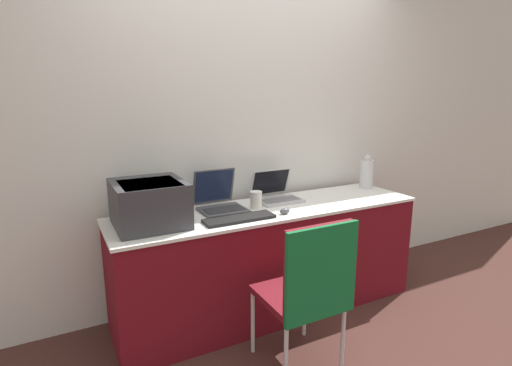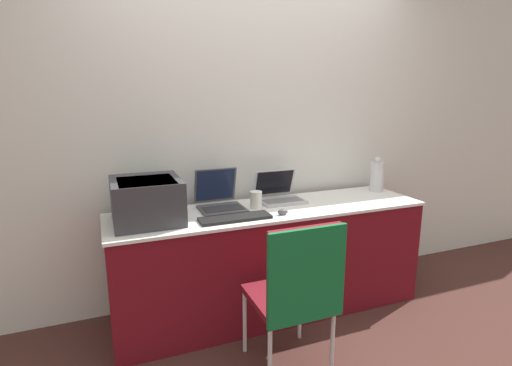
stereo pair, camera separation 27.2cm
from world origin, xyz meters
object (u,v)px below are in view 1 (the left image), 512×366
laptop_left (220,201)px  chair (310,283)px  printer (149,202)px  metal_pitcher (367,173)px  external_keyboard (239,219)px  laptop_right (276,194)px  coffee_cup (256,200)px  mouse (285,211)px

laptop_left → chair: size_ratio=0.36×
printer → metal_pitcher: size_ratio=1.54×
metal_pitcher → chair: size_ratio=0.31×
laptop_left → chair: 0.89m
external_keyboard → chair: chair is taller
chair → laptop_right: bearing=71.6°
printer → chair: bearing=-46.3°
coffee_cup → mouse: 0.23m
coffee_cup → laptop_right: bearing=27.9°
laptop_left → laptop_right: size_ratio=1.02×
mouse → metal_pitcher: bearing=17.2°
printer → mouse: printer is taller
mouse → metal_pitcher: metal_pitcher is taller
laptop_left → chair: (0.18, -0.82, -0.28)m
external_keyboard → mouse: size_ratio=6.41×
external_keyboard → laptop_right: bearing=34.2°
external_keyboard → chair: 0.62m
external_keyboard → chair: bearing=-73.5°
mouse → chair: 0.60m
metal_pitcher → chair: 1.46m
laptop_right → external_keyboard: 0.54m
printer → laptop_left: bearing=12.7°
external_keyboard → coffee_cup: size_ratio=3.78×
external_keyboard → laptop_left: bearing=93.8°
mouse → metal_pitcher: 1.04m
external_keyboard → mouse: mouse is taller
laptop_right → laptop_left: bearing=-176.8°
printer → chair: 1.05m
laptop_right → coffee_cup: size_ratio=2.66×
printer → laptop_left: (0.50, 0.11, -0.09)m
coffee_cup → chair: bearing=-94.0°
external_keyboard → chair: size_ratio=0.50×
printer → metal_pitcher: (1.82, 0.12, -0.02)m
external_keyboard → chair: (0.16, -0.55, -0.23)m
coffee_cup → metal_pitcher: metal_pitcher is taller
printer → mouse: size_ratio=6.04×
mouse → chair: size_ratio=0.08×
coffee_cup → external_keyboard: bearing=-139.9°
laptop_right → external_keyboard: (-0.44, -0.30, -0.04)m
external_keyboard → coffee_cup: bearing=40.1°
mouse → metal_pitcher: size_ratio=0.25×
printer → coffee_cup: printer is taller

